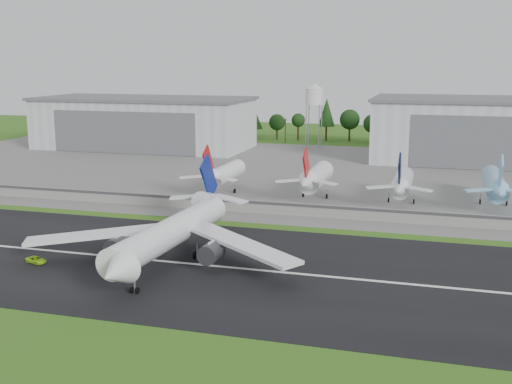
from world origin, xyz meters
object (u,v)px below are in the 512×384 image
(parked_jet_red_b, at_px, (314,178))
(parked_jet_navy, at_px, (402,184))
(ground_vehicle, at_px, (36,260))
(main_airliner, at_px, (170,239))
(parked_jet_red_a, at_px, (222,174))
(parked_jet_skyblue, at_px, (495,185))

(parked_jet_red_b, distance_m, parked_jet_navy, 24.77)
(ground_vehicle, distance_m, parked_jet_red_b, 85.66)
(main_airliner, xyz_separation_m, parked_jet_red_a, (-12.38, 66.96, 1.08))
(ground_vehicle, bearing_deg, parked_jet_navy, -24.61)
(ground_vehicle, height_order, parked_jet_red_b, parked_jet_red_b)
(ground_vehicle, relative_size, parked_jet_navy, 0.15)
(parked_jet_skyblue, bearing_deg, parked_jet_red_a, -176.30)
(parked_jet_red_a, height_order, parked_jet_navy, parked_jet_red_a)
(parked_jet_red_b, bearing_deg, parked_jet_red_a, -179.89)
(main_airliner, relative_size, parked_jet_skyblue, 1.59)
(ground_vehicle, bearing_deg, parked_jet_red_a, 6.93)
(main_airliner, distance_m, parked_jet_navy, 78.34)
(parked_jet_red_a, height_order, parked_jet_red_b, parked_jet_red_b)
(parked_jet_red_b, bearing_deg, main_airliner, -103.34)
(parked_jet_red_a, relative_size, parked_jet_navy, 1.00)
(parked_jet_red_a, xyz_separation_m, parked_jet_navy, (53.04, -0.00, -0.02))
(parked_jet_red_a, distance_m, parked_jet_skyblue, 78.07)
(ground_vehicle, distance_m, parked_jet_navy, 99.98)
(parked_jet_red_a, distance_m, parked_jet_navy, 53.04)
(parked_jet_red_b, bearing_deg, parked_jet_navy, -0.13)
(ground_vehicle, xyz_separation_m, parked_jet_navy, (66.32, 74.64, 5.21))
(parked_jet_navy, bearing_deg, main_airliner, -121.27)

